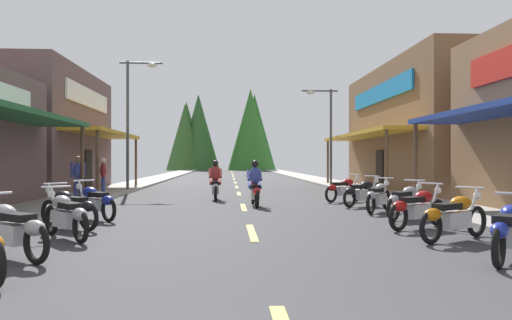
% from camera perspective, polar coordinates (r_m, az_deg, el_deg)
% --- Properties ---
extents(ground, '(10.30, 88.07, 0.10)m').
position_cam_1_polar(ground, '(30.95, -2.42, -3.03)').
color(ground, '#38383A').
extents(sidewalk_left, '(2.39, 88.07, 0.12)m').
position_cam_1_polar(sidewalk_left, '(31.49, -14.06, -2.78)').
color(sidewalk_left, '#9E9991').
rests_on(sidewalk_left, ground).
extents(sidewalk_right, '(2.39, 88.07, 0.12)m').
position_cam_1_polar(sidewalk_right, '(31.70, 9.14, -2.76)').
color(sidewalk_right, '#9E9991').
rests_on(sidewalk_right, ground).
extents(centerline_dashes, '(0.16, 64.20, 0.01)m').
position_cam_1_polar(centerline_dashes, '(34.39, -2.51, -2.64)').
color(centerline_dashes, '#E0C64C').
rests_on(centerline_dashes, ground).
extents(storefront_left_far, '(8.69, 9.71, 6.02)m').
position_cam_1_polar(storefront_left_far, '(26.55, -26.54, 3.08)').
color(storefront_left_far, brown).
rests_on(storefront_left_far, ground).
extents(storefront_right_far, '(9.32, 13.15, 6.55)m').
position_cam_1_polar(storefront_right_far, '(27.52, 22.03, 3.53)').
color(storefront_right_far, brown).
rests_on(storefront_right_far, ground).
extents(streetlamp_left, '(2.13, 0.30, 6.57)m').
position_cam_1_polar(streetlamp_left, '(24.93, -14.35, 6.14)').
color(streetlamp_left, '#474C51').
rests_on(streetlamp_left, ground).
extents(streetlamp_right, '(2.13, 0.30, 5.76)m').
position_cam_1_polar(streetlamp_right, '(28.50, 8.25, 4.44)').
color(streetlamp_right, '#474C51').
rests_on(streetlamp_right, ground).
extents(motorcycle_parked_right_0, '(1.49, 1.67, 1.04)m').
position_cam_1_polar(motorcycle_parked_right_0, '(8.49, 27.90, -7.32)').
color(motorcycle_parked_right_0, black).
rests_on(motorcycle_parked_right_0, ground).
extents(motorcycle_parked_right_1, '(1.89, 1.19, 1.04)m').
position_cam_1_polar(motorcycle_parked_right_1, '(10.12, 22.53, -6.14)').
color(motorcycle_parked_right_1, black).
rests_on(motorcycle_parked_right_1, ground).
extents(motorcycle_parked_right_2, '(1.84, 1.27, 1.04)m').
position_cam_1_polar(motorcycle_parked_right_2, '(11.59, 18.74, -5.37)').
color(motorcycle_parked_right_2, black).
rests_on(motorcycle_parked_right_2, ground).
extents(motorcycle_parked_right_3, '(1.62, 1.55, 1.04)m').
position_cam_1_polar(motorcycle_parked_right_3, '(13.36, 17.45, -4.66)').
color(motorcycle_parked_right_3, black).
rests_on(motorcycle_parked_right_3, ground).
extents(motorcycle_parked_right_4, '(1.32, 1.80, 1.04)m').
position_cam_1_polar(motorcycle_parked_right_4, '(14.90, 14.42, -4.18)').
color(motorcycle_parked_right_4, black).
rests_on(motorcycle_parked_right_4, ground).
extents(motorcycle_parked_right_5, '(1.75, 1.40, 1.04)m').
position_cam_1_polar(motorcycle_parked_right_5, '(16.66, 12.60, -3.75)').
color(motorcycle_parked_right_5, black).
rests_on(motorcycle_parked_right_5, ground).
extents(motorcycle_parked_right_6, '(1.78, 1.35, 1.04)m').
position_cam_1_polar(motorcycle_parked_right_6, '(18.41, 10.44, -3.39)').
color(motorcycle_parked_right_6, black).
rests_on(motorcycle_parked_right_6, ground).
extents(motorcycle_parked_left_1, '(1.75, 1.40, 1.04)m').
position_cam_1_polar(motorcycle_parked_left_1, '(8.57, -27.20, -7.26)').
color(motorcycle_parked_left_1, black).
rests_on(motorcycle_parked_left_1, ground).
extents(motorcycle_parked_left_2, '(1.43, 1.72, 1.04)m').
position_cam_1_polar(motorcycle_parked_left_2, '(10.26, -21.73, -6.06)').
color(motorcycle_parked_left_2, black).
rests_on(motorcycle_parked_left_2, ground).
extents(motorcycle_parked_left_3, '(1.75, 1.40, 1.04)m').
position_cam_1_polar(motorcycle_parked_left_3, '(11.77, -21.40, -5.29)').
color(motorcycle_parked_left_3, black).
rests_on(motorcycle_parked_left_3, ground).
extents(motorcycle_parked_left_4, '(1.57, 1.60, 1.04)m').
position_cam_1_polar(motorcycle_parked_left_4, '(13.29, -18.76, -4.68)').
color(motorcycle_parked_left_4, black).
rests_on(motorcycle_parked_left_4, ground).
extents(rider_cruising_lead, '(0.60, 2.14, 1.57)m').
position_cam_1_polar(rider_cruising_lead, '(16.32, -0.13, -3.24)').
color(rider_cruising_lead, black).
rests_on(rider_cruising_lead, ground).
extents(rider_cruising_trailing, '(0.60, 2.14, 1.57)m').
position_cam_1_polar(rider_cruising_trailing, '(18.97, -4.87, -2.79)').
color(rider_cruising_trailing, black).
rests_on(rider_cruising_trailing, ground).
extents(pedestrian_by_shop, '(0.45, 0.43, 1.73)m').
position_cam_1_polar(pedestrian_by_shop, '(19.10, -20.46, -1.72)').
color(pedestrian_by_shop, '#333F8C').
rests_on(pedestrian_by_shop, ground).
extents(pedestrian_browsing, '(0.36, 0.54, 1.67)m').
position_cam_1_polar(pedestrian_browsing, '(21.03, -17.76, -1.67)').
color(pedestrian_browsing, '#333F8C').
rests_on(pedestrian_browsing, ground).
extents(treeline_backdrop, '(17.70, 10.28, 12.91)m').
position_cam_1_polar(treeline_backdrop, '(77.06, -4.72, 3.26)').
color(treeline_backdrop, '#2C6623').
rests_on(treeline_backdrop, ground).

